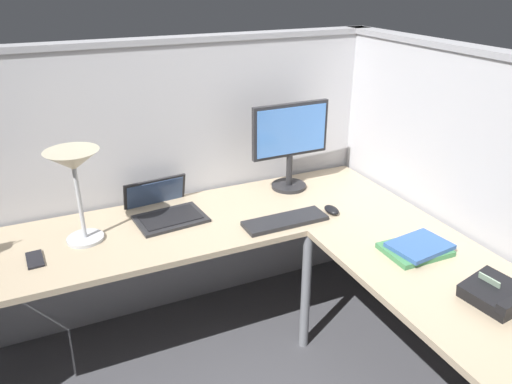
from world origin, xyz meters
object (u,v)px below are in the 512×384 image
(desk_lamp_dome, at_px, (74,168))
(computer_mouse, at_px, (332,210))
(laptop, at_px, (164,209))
(book_stack, at_px, (417,248))
(office_phone, at_px, (496,295))
(cell_phone, at_px, (35,259))
(keyboard, at_px, (285,221))
(monitor, at_px, (290,140))

(desk_lamp_dome, bearing_deg, computer_mouse, -11.17)
(laptop, xyz_separation_m, book_stack, (0.94, -0.85, -0.00))
(office_phone, bearing_deg, computer_mouse, 99.57)
(cell_phone, distance_m, office_phone, 1.90)
(laptop, bearing_deg, keyboard, -34.37)
(monitor, relative_size, laptop, 1.21)
(monitor, xyz_separation_m, laptop, (-0.75, -0.02, -0.27))
(laptop, relative_size, computer_mouse, 3.96)
(cell_phone, xyz_separation_m, office_phone, (1.58, -1.05, 0.03))
(office_phone, bearing_deg, monitor, 98.97)
(keyboard, relative_size, cell_phone, 2.99)
(desk_lamp_dome, bearing_deg, book_stack, -28.53)
(keyboard, distance_m, office_phone, 1.00)
(desk_lamp_dome, bearing_deg, office_phone, -40.13)
(laptop, height_order, keyboard, laptop)
(book_stack, bearing_deg, cell_phone, 157.94)
(computer_mouse, bearing_deg, laptop, 155.62)
(monitor, height_order, book_stack, monitor)
(keyboard, xyz_separation_m, book_stack, (0.41, -0.49, 0.01))
(desk_lamp_dome, bearing_deg, laptop, 16.79)
(monitor, bearing_deg, book_stack, -77.88)
(book_stack, bearing_deg, monitor, 102.12)
(keyboard, bearing_deg, desk_lamp_dome, 165.23)
(book_stack, bearing_deg, laptop, 137.60)
(monitor, distance_m, book_stack, 0.93)
(desk_lamp_dome, bearing_deg, monitor, 6.97)
(monitor, xyz_separation_m, keyboard, (-0.22, -0.38, -0.28))
(office_phone, bearing_deg, desk_lamp_dome, 139.87)
(cell_phone, bearing_deg, desk_lamp_dome, 19.68)
(office_phone, bearing_deg, keyboard, 115.05)
(laptop, xyz_separation_m, desk_lamp_dome, (-0.41, -0.12, 0.34))
(laptop, xyz_separation_m, computer_mouse, (0.80, -0.36, -0.01))
(computer_mouse, bearing_deg, book_stack, -74.44)
(keyboard, xyz_separation_m, cell_phone, (-1.16, 0.14, -0.01))
(computer_mouse, distance_m, book_stack, 0.51)
(laptop, distance_m, desk_lamp_dome, 0.55)
(monitor, relative_size, keyboard, 1.16)
(laptop, bearing_deg, cell_phone, -160.96)
(laptop, xyz_separation_m, office_phone, (0.95, -1.27, 0.01))
(monitor, height_order, keyboard, monitor)
(monitor, relative_size, computer_mouse, 4.81)
(desk_lamp_dome, xyz_separation_m, office_phone, (1.36, -1.15, -0.33))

